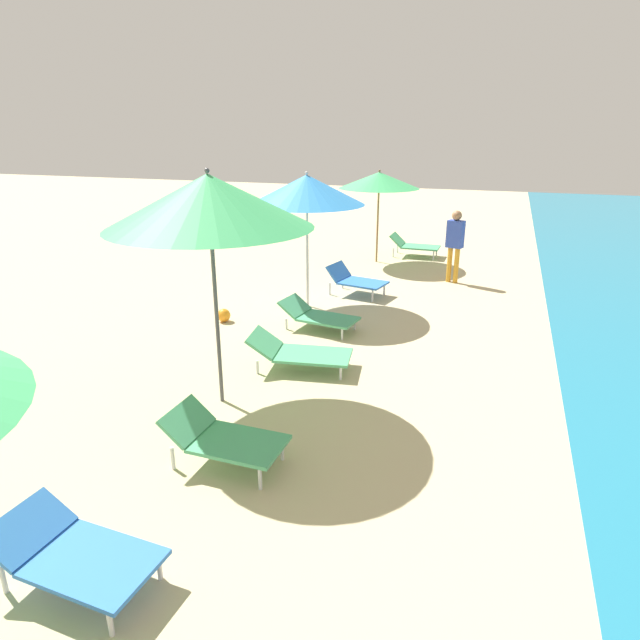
{
  "coord_description": "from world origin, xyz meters",
  "views": [
    {
      "loc": [
        3.29,
        7.42,
        3.4
      ],
      "look_at": [
        1.4,
        13.0,
        1.31
      ],
      "focal_mm": 30.66,
      "sensor_mm": 36.0,
      "label": 1
    }
  ],
  "objects_px": {
    "lounger_fourth_shoreside": "(299,352)",
    "lounger_fourth_inland": "(224,438)",
    "lounger_fifth_shoreside": "(356,280)",
    "lounger_farthest_shoreside": "(414,245)",
    "lounger_third_shoreside": "(74,553)",
    "person_walking_near": "(455,239)",
    "umbrella_farthest": "(379,180)",
    "umbrella_fifth": "(307,190)",
    "beach_ball": "(224,315)",
    "umbrella_fourth": "(209,201)",
    "lounger_fifth_inland": "(318,315)"
  },
  "relations": [
    {
      "from": "lounger_fourth_shoreside",
      "to": "lounger_fourth_inland",
      "type": "height_order",
      "value": "lounger_fourth_inland"
    },
    {
      "from": "lounger_fifth_shoreside",
      "to": "umbrella_farthest",
      "type": "bearing_deg",
      "value": 106.77
    },
    {
      "from": "person_walking_near",
      "to": "umbrella_fifth",
      "type": "bearing_deg",
      "value": 154.15
    },
    {
      "from": "umbrella_fifth",
      "to": "lounger_fourth_shoreside",
      "type": "bearing_deg",
      "value": -72.5
    },
    {
      "from": "lounger_fifth_shoreside",
      "to": "umbrella_fifth",
      "type": "bearing_deg",
      "value": -111.29
    },
    {
      "from": "lounger_fifth_inland",
      "to": "umbrella_farthest",
      "type": "xyz_separation_m",
      "value": [
        -0.2,
        5.35,
        1.85
      ]
    },
    {
      "from": "lounger_fifth_inland",
      "to": "person_walking_near",
      "type": "bearing_deg",
      "value": 72.34
    },
    {
      "from": "umbrella_fourth",
      "to": "lounger_fourth_shoreside",
      "type": "height_order",
      "value": "umbrella_fourth"
    },
    {
      "from": "lounger_fifth_inland",
      "to": "lounger_fourth_shoreside",
      "type": "bearing_deg",
      "value": -72.41
    },
    {
      "from": "lounger_fifth_inland",
      "to": "umbrella_fourth",
      "type": "bearing_deg",
      "value": -87.8
    },
    {
      "from": "umbrella_farthest",
      "to": "umbrella_fourth",
      "type": "bearing_deg",
      "value": -90.82
    },
    {
      "from": "lounger_third_shoreside",
      "to": "lounger_fourth_shoreside",
      "type": "distance_m",
      "value": 4.36
    },
    {
      "from": "lounger_third_shoreside",
      "to": "person_walking_near",
      "type": "distance_m",
      "value": 10.15
    },
    {
      "from": "lounger_third_shoreside",
      "to": "umbrella_fifth",
      "type": "bearing_deg",
      "value": 98.55
    },
    {
      "from": "lounger_fourth_shoreside",
      "to": "lounger_fourth_inland",
      "type": "xyz_separation_m",
      "value": [
        0.12,
        -2.53,
        0.05
      ]
    },
    {
      "from": "umbrella_fifth",
      "to": "lounger_farthest_shoreside",
      "type": "xyz_separation_m",
      "value": [
        1.25,
        5.12,
        -1.97
      ]
    },
    {
      "from": "lounger_fifth_shoreside",
      "to": "beach_ball",
      "type": "xyz_separation_m",
      "value": [
        -1.84,
        -2.44,
        -0.2
      ]
    },
    {
      "from": "lounger_fifth_inland",
      "to": "person_walking_near",
      "type": "xyz_separation_m",
      "value": [
        1.92,
        3.93,
        0.74
      ]
    },
    {
      "from": "umbrella_fifth",
      "to": "lounger_fifth_shoreside",
      "type": "height_order",
      "value": "umbrella_fifth"
    },
    {
      "from": "lounger_fourth_shoreside",
      "to": "umbrella_farthest",
      "type": "relative_size",
      "value": 0.66
    },
    {
      "from": "umbrella_fourth",
      "to": "person_walking_near",
      "type": "distance_m",
      "value": 7.41
    },
    {
      "from": "umbrella_fourth",
      "to": "lounger_fourth_shoreside",
      "type": "bearing_deg",
      "value": 65.32
    },
    {
      "from": "lounger_farthest_shoreside",
      "to": "lounger_fifth_inland",
      "type": "bearing_deg",
      "value": -95.13
    },
    {
      "from": "lounger_fifth_inland",
      "to": "person_walking_near",
      "type": "height_order",
      "value": "person_walking_near"
    },
    {
      "from": "umbrella_fifth",
      "to": "umbrella_farthest",
      "type": "relative_size",
      "value": 1.1
    },
    {
      "from": "lounger_fourth_shoreside",
      "to": "umbrella_fifth",
      "type": "relative_size",
      "value": 0.6
    },
    {
      "from": "umbrella_fourth",
      "to": "person_walking_near",
      "type": "relative_size",
      "value": 1.8
    },
    {
      "from": "beach_ball",
      "to": "lounger_third_shoreside",
      "type": "bearing_deg",
      "value": -72.38
    },
    {
      "from": "umbrella_fifth",
      "to": "umbrella_fourth",
      "type": "bearing_deg",
      "value": -85.68
    },
    {
      "from": "lounger_third_shoreside",
      "to": "lounger_fifth_inland",
      "type": "height_order",
      "value": "lounger_third_shoreside"
    },
    {
      "from": "beach_ball",
      "to": "lounger_fourth_inland",
      "type": "bearing_deg",
      "value": -61.65
    },
    {
      "from": "umbrella_fourth",
      "to": "lounger_fourth_shoreside",
      "type": "distance_m",
      "value": 2.71
    },
    {
      "from": "lounger_fifth_inland",
      "to": "lounger_farthest_shoreside",
      "type": "bearing_deg",
      "value": 92.65
    },
    {
      "from": "umbrella_fifth",
      "to": "lounger_fifth_shoreside",
      "type": "xyz_separation_m",
      "value": [
        0.7,
        1.07,
        -1.96
      ]
    },
    {
      "from": "lounger_third_shoreside",
      "to": "beach_ball",
      "type": "relative_size",
      "value": 5.42
    },
    {
      "from": "lounger_fifth_shoreside",
      "to": "lounger_farthest_shoreside",
      "type": "distance_m",
      "value": 4.08
    },
    {
      "from": "lounger_fifth_shoreside",
      "to": "lounger_farthest_shoreside",
      "type": "bearing_deg",
      "value": 94.01
    },
    {
      "from": "lounger_third_shoreside",
      "to": "lounger_fifth_shoreside",
      "type": "bearing_deg",
      "value": 93.0
    },
    {
      "from": "umbrella_fourth",
      "to": "umbrella_farthest",
      "type": "bearing_deg",
      "value": 89.18
    },
    {
      "from": "umbrella_fifth",
      "to": "person_walking_near",
      "type": "distance_m",
      "value": 3.96
    },
    {
      "from": "lounger_third_shoreside",
      "to": "person_walking_near",
      "type": "height_order",
      "value": "person_walking_near"
    },
    {
      "from": "umbrella_fifth",
      "to": "lounger_farthest_shoreside",
      "type": "height_order",
      "value": "umbrella_fifth"
    },
    {
      "from": "lounger_third_shoreside",
      "to": "umbrella_fifth",
      "type": "xyz_separation_m",
      "value": [
        -0.71,
        7.21,
        1.99
      ]
    },
    {
      "from": "lounger_fourth_inland",
      "to": "umbrella_fifth",
      "type": "relative_size",
      "value": 0.48
    },
    {
      "from": "lounger_third_shoreside",
      "to": "lounger_farthest_shoreside",
      "type": "height_order",
      "value": "lounger_farthest_shoreside"
    },
    {
      "from": "umbrella_fourth",
      "to": "lounger_fifth_shoreside",
      "type": "relative_size",
      "value": 2.25
    },
    {
      "from": "lounger_fourth_shoreside",
      "to": "umbrella_fifth",
      "type": "xyz_separation_m",
      "value": [
        -0.9,
        2.86,
        2.02
      ]
    },
    {
      "from": "umbrella_fourth",
      "to": "lounger_third_shoreside",
      "type": "bearing_deg",
      "value": -82.57
    },
    {
      "from": "umbrella_fourth",
      "to": "lounger_fourth_inland",
      "type": "height_order",
      "value": "umbrella_fourth"
    },
    {
      "from": "person_walking_near",
      "to": "beach_ball",
      "type": "bearing_deg",
      "value": 155.15
    }
  ]
}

